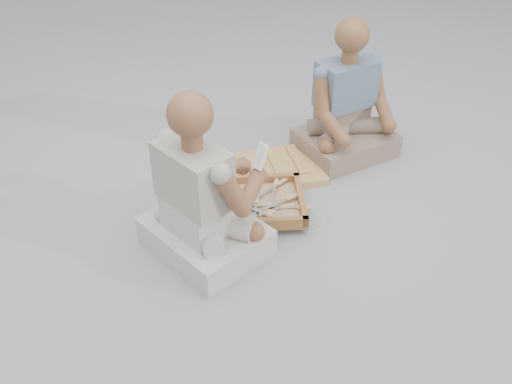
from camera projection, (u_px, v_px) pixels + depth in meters
name	position (u px, v px, depth m)	size (l,w,h in m)	color
ground	(272.00, 270.00, 2.58)	(60.00, 60.00, 0.00)	gray
carved_panel	(267.00, 170.00, 3.19)	(0.60, 0.40, 0.04)	#AB7D42
tool_tray	(255.00, 203.00, 2.88)	(0.59, 0.53, 0.06)	brown
chisel_0	(267.00, 215.00, 2.77)	(0.13, 0.19, 0.02)	silver
chisel_1	(246.00, 205.00, 2.83)	(0.12, 0.20, 0.02)	silver
chisel_2	(261.00, 215.00, 2.79)	(0.22, 0.07, 0.02)	silver
chisel_3	(300.00, 207.00, 2.83)	(0.20, 0.11, 0.02)	silver
chisel_4	(283.00, 207.00, 2.83)	(0.22, 0.04, 0.02)	silver
chisel_5	(261.00, 205.00, 2.84)	(0.21, 0.09, 0.02)	silver
chisel_6	(260.00, 212.00, 2.81)	(0.14, 0.19, 0.02)	silver
chisel_7	(256.00, 202.00, 2.86)	(0.12, 0.20, 0.02)	silver
chisel_8	(275.00, 185.00, 2.97)	(0.13, 0.19, 0.02)	silver
chisel_9	(264.00, 211.00, 2.82)	(0.19, 0.14, 0.02)	silver
chisel_10	(288.00, 199.00, 2.87)	(0.22, 0.05, 0.02)	silver
chisel_11	(279.00, 184.00, 2.98)	(0.21, 0.10, 0.02)	silver
wood_chip_0	(292.00, 221.00, 2.85)	(0.02, 0.01, 0.00)	tan
wood_chip_1	(207.00, 188.00, 3.08)	(0.02, 0.01, 0.00)	tan
wood_chip_2	(252.00, 210.00, 2.93)	(0.02, 0.01, 0.00)	tan
wood_chip_3	(304.00, 226.00, 2.82)	(0.02, 0.01, 0.00)	tan
wood_chip_4	(288.00, 172.00, 3.20)	(0.02, 0.01, 0.00)	tan
wood_chip_5	(237.00, 208.00, 2.94)	(0.02, 0.01, 0.00)	tan
wood_chip_6	(320.00, 226.00, 2.83)	(0.02, 0.01, 0.00)	tan
wood_chip_7	(330.00, 218.00, 2.87)	(0.02, 0.01, 0.00)	tan
wood_chip_8	(280.00, 222.00, 2.85)	(0.02, 0.01, 0.00)	tan
wood_chip_9	(215.00, 187.00, 3.09)	(0.02, 0.01, 0.00)	tan
wood_chip_10	(265.00, 194.00, 3.03)	(0.02, 0.01, 0.00)	tan
wood_chip_11	(210.00, 254.00, 2.66)	(0.02, 0.01, 0.00)	tan
craftsman	(203.00, 200.00, 2.53)	(0.62, 0.64, 0.82)	#B9B3AB
companion	(347.00, 111.00, 3.23)	(0.55, 0.47, 0.80)	#836E5F
mobile_phone	(260.00, 156.00, 2.60)	(0.07, 0.06, 0.12)	white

